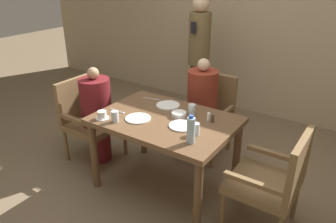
% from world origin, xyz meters
% --- Properties ---
extents(ground_plane, '(16.00, 16.00, 0.00)m').
position_xyz_m(ground_plane, '(0.00, 0.00, 0.00)').
color(ground_plane, '#7A664C').
extents(wall_back, '(8.00, 0.06, 2.80)m').
position_xyz_m(wall_back, '(0.00, 2.22, 1.40)').
color(wall_back, tan).
rests_on(wall_back, ground_plane).
extents(dining_table, '(1.24, 0.88, 0.74)m').
position_xyz_m(dining_table, '(0.00, 0.00, 0.64)').
color(dining_table, brown).
rests_on(dining_table, ground_plane).
extents(chair_left_side, '(0.52, 0.52, 0.90)m').
position_xyz_m(chair_left_side, '(-1.02, 0.00, 0.49)').
color(chair_left_side, brown).
rests_on(chair_left_side, ground_plane).
extents(diner_in_left_chair, '(0.32, 0.32, 1.07)m').
position_xyz_m(diner_in_left_chair, '(-0.88, 0.00, 0.55)').
color(diner_in_left_chair, maroon).
rests_on(diner_in_left_chair, ground_plane).
extents(chair_far_side, '(0.52, 0.52, 0.90)m').
position_xyz_m(chair_far_side, '(0.00, 0.84, 0.49)').
color(chair_far_side, brown).
rests_on(chair_far_side, ground_plane).
extents(diner_in_far_chair, '(0.32, 0.32, 1.13)m').
position_xyz_m(diner_in_far_chair, '(-0.00, 0.70, 0.58)').
color(diner_in_far_chair, maroon).
rests_on(diner_in_far_chair, ground_plane).
extents(chair_right_side, '(0.52, 0.52, 0.90)m').
position_xyz_m(chair_right_side, '(1.02, 0.00, 0.49)').
color(chair_right_side, brown).
rests_on(chair_right_side, ground_plane).
extents(standing_host, '(0.28, 0.32, 1.67)m').
position_xyz_m(standing_host, '(-0.53, 1.56, 0.90)').
color(standing_host, '#2D2D33').
rests_on(standing_host, ground_plane).
extents(plate_main_left, '(0.23, 0.23, 0.01)m').
position_xyz_m(plate_main_left, '(0.21, -0.05, 0.74)').
color(plate_main_left, white).
rests_on(plate_main_left, dining_table).
extents(plate_main_right, '(0.23, 0.23, 0.01)m').
position_xyz_m(plate_main_right, '(-0.19, -0.15, 0.74)').
color(plate_main_right, white).
rests_on(plate_main_right, dining_table).
extents(plate_dessert_center, '(0.23, 0.23, 0.01)m').
position_xyz_m(plate_dessert_center, '(-0.14, 0.25, 0.74)').
color(plate_dessert_center, white).
rests_on(plate_dessert_center, dining_table).
extents(teacup_with_saucer, '(0.12, 0.12, 0.07)m').
position_xyz_m(teacup_with_saucer, '(-0.47, -0.32, 0.77)').
color(teacup_with_saucer, white).
rests_on(teacup_with_saucer, dining_table).
extents(bowl_small, '(0.13, 0.13, 0.04)m').
position_xyz_m(bowl_small, '(0.08, 0.10, 0.76)').
color(bowl_small, white).
rests_on(bowl_small, dining_table).
extents(water_bottle, '(0.07, 0.07, 0.24)m').
position_xyz_m(water_bottle, '(0.41, -0.25, 0.85)').
color(water_bottle, '#A3C6DB').
rests_on(water_bottle, dining_table).
extents(glass_tall_near, '(0.07, 0.07, 0.10)m').
position_xyz_m(glass_tall_near, '(0.38, -0.12, 0.79)').
color(glass_tall_near, silver).
rests_on(glass_tall_near, dining_table).
extents(glass_tall_mid, '(0.07, 0.07, 0.10)m').
position_xyz_m(glass_tall_mid, '(-0.33, -0.30, 0.79)').
color(glass_tall_mid, silver).
rests_on(glass_tall_mid, dining_table).
extents(glass_tall_far, '(0.07, 0.07, 0.10)m').
position_xyz_m(glass_tall_far, '(0.16, 0.20, 0.79)').
color(glass_tall_far, silver).
rests_on(glass_tall_far, dining_table).
extents(salt_shaker, '(0.03, 0.03, 0.08)m').
position_xyz_m(salt_shaker, '(0.35, 0.16, 0.78)').
color(salt_shaker, white).
rests_on(salt_shaker, dining_table).
extents(pepper_shaker, '(0.03, 0.03, 0.08)m').
position_xyz_m(pepper_shaker, '(0.39, 0.16, 0.78)').
color(pepper_shaker, '#4C3D2D').
rests_on(pepper_shaker, dining_table).
extents(fork_beside_plate, '(0.19, 0.02, 0.00)m').
position_xyz_m(fork_beside_plate, '(-0.45, -0.12, 0.74)').
color(fork_beside_plate, silver).
rests_on(fork_beside_plate, dining_table).
extents(knife_beside_plate, '(0.20, 0.06, 0.00)m').
position_xyz_m(knife_beside_plate, '(-0.37, 0.30, 0.74)').
color(knife_beside_plate, silver).
rests_on(knife_beside_plate, dining_table).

